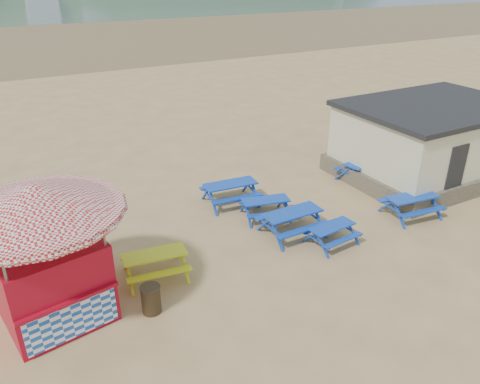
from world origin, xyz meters
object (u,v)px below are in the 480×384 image
litter_bin (151,299)px  amenity_block (430,140)px  picnic_table_blue_a (231,193)px  picnic_table_blue_b (265,208)px  picnic_table_yellow (155,265)px  ice_cream_kiosk (42,236)px

litter_bin → amenity_block: 13.96m
picnic_table_blue_a → amenity_block: (8.82, -1.64, 1.15)m
picnic_table_blue_a → picnic_table_blue_b: (0.58, -1.60, -0.06)m
picnic_table_yellow → litter_bin: litter_bin is taller
picnic_table_blue_a → litter_bin: size_ratio=2.68×
picnic_table_yellow → amenity_block: size_ratio=0.27×
ice_cream_kiosk → picnic_table_blue_b: bearing=4.1°
picnic_table_blue_a → litter_bin: (-4.78, -4.56, -0.02)m
picnic_table_blue_a → ice_cream_kiosk: (-6.98, -3.45, 1.96)m
picnic_table_blue_b → picnic_table_yellow: 4.95m
picnic_table_blue_b → ice_cream_kiosk: (-7.56, -1.85, 2.02)m
picnic_table_yellow → litter_bin: bearing=-106.2°
picnic_table_blue_b → picnic_table_yellow: bearing=-148.8°
picnic_table_blue_a → ice_cream_kiosk: size_ratio=0.44×
picnic_table_blue_a → amenity_block: size_ratio=0.29×
litter_bin → picnic_table_blue_b: bearing=28.9°
picnic_table_yellow → ice_cream_kiosk: ice_cream_kiosk is taller
picnic_table_blue_b → litter_bin: 6.13m
picnic_table_blue_a → amenity_block: 9.04m
ice_cream_kiosk → amenity_block: (15.79, 1.81, -0.81)m
picnic_table_blue_b → amenity_block: bearing=13.4°
picnic_table_yellow → amenity_block: bearing=13.9°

